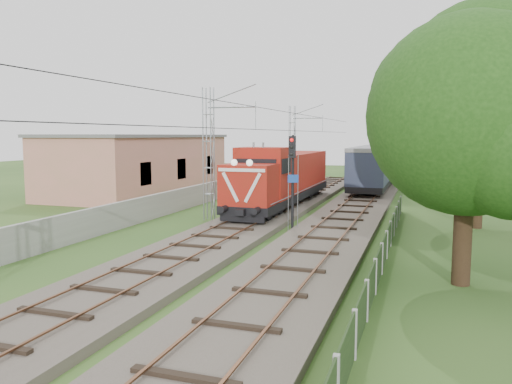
% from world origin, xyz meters
% --- Properties ---
extents(ground, '(140.00, 140.00, 0.00)m').
position_xyz_m(ground, '(0.00, 0.00, 0.00)').
color(ground, '#27491B').
rests_on(ground, ground).
extents(track_main, '(4.20, 70.00, 0.45)m').
position_xyz_m(track_main, '(0.00, 7.00, 0.18)').
color(track_main, '#6B6054').
rests_on(track_main, ground).
extents(track_side, '(4.20, 80.00, 0.45)m').
position_xyz_m(track_side, '(5.00, 20.00, 0.18)').
color(track_side, '#6B6054').
rests_on(track_side, ground).
extents(catenary, '(3.31, 70.00, 8.00)m').
position_xyz_m(catenary, '(-2.95, 12.00, 4.05)').
color(catenary, gray).
rests_on(catenary, ground).
extents(boundary_wall, '(0.25, 40.00, 1.50)m').
position_xyz_m(boundary_wall, '(-6.50, 12.00, 0.75)').
color(boundary_wall, '#9E9E99').
rests_on(boundary_wall, ground).
extents(station_building, '(8.40, 20.40, 5.22)m').
position_xyz_m(station_building, '(-15.00, 24.00, 2.63)').
color(station_building, '#AF775E').
rests_on(station_building, ground).
extents(fence, '(0.12, 32.00, 1.20)m').
position_xyz_m(fence, '(8.00, 3.00, 0.60)').
color(fence, black).
rests_on(fence, ground).
extents(locomotive, '(2.98, 17.04, 4.33)m').
position_xyz_m(locomotive, '(0.00, 17.95, 2.23)').
color(locomotive, black).
rests_on(locomotive, ground).
extents(coach_rake, '(3.03, 90.44, 3.50)m').
position_xyz_m(coach_rake, '(5.00, 68.35, 2.52)').
color(coach_rake, black).
rests_on(coach_rake, ground).
extents(signal_post, '(0.55, 0.44, 5.17)m').
position_xyz_m(signal_post, '(2.83, 9.65, 3.55)').
color(signal_post, black).
rests_on(signal_post, ground).
extents(tree_a, '(7.12, 6.78, 9.22)m').
position_xyz_m(tree_a, '(10.81, 2.57, 5.75)').
color(tree_a, '#3C2918').
rests_on(tree_a, ground).
extents(tree_b, '(9.60, 9.14, 12.44)m').
position_xyz_m(tree_b, '(12.37, 14.31, 7.77)').
color(tree_b, '#3C2918').
rests_on(tree_b, ground).
extents(tree_c, '(5.42, 5.16, 7.03)m').
position_xyz_m(tree_c, '(9.33, 36.83, 4.38)').
color(tree_c, '#3C2918').
rests_on(tree_c, ground).
extents(tree_d, '(6.41, 6.10, 8.31)m').
position_xyz_m(tree_d, '(13.54, 46.17, 5.18)').
color(tree_d, '#3C2918').
rests_on(tree_d, ground).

